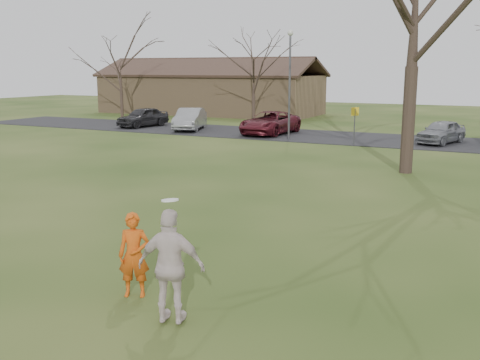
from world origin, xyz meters
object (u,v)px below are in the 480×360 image
car_4 (441,132)px  lamp_post (290,71)px  building (210,92)px  catching_play (171,266)px  car_1 (190,119)px  car_2 (270,123)px  car_0 (143,117)px  player_defender (134,255)px

car_4 → lamp_post: 9.10m
car_4 → building: size_ratio=0.18×
building → lamp_post: bearing=-47.9°
car_4 → catching_play: (-1.13, -25.37, 0.32)m
car_1 → car_4: car_1 is taller
car_1 → car_2: 5.83m
car_1 → car_4: 16.13m
car_0 → car_4: (20.24, -0.01, -0.05)m
car_0 → building: size_ratio=0.20×
car_0 → building: building is taller
player_defender → building: (-19.77, 37.89, 1.15)m
car_0 → lamp_post: lamp_post is taller
car_1 → car_4: bearing=-18.3°
car_0 → catching_play: size_ratio=1.94×
car_1 → building: size_ratio=0.21×
building → player_defender: bearing=-62.4°
building → car_0: bearing=-81.7°
car_2 → building: (-11.87, 13.33, 1.18)m
car_4 → catching_play: bearing=-75.1°
car_2 → player_defender: bearing=-69.4°
player_defender → car_2: (-7.91, 24.57, -0.03)m
car_1 → car_0: bearing=156.2°
car_4 → building: 25.82m
car_1 → building: 14.84m
player_defender → lamp_post: lamp_post is taller
car_1 → lamp_post: 8.81m
car_0 → lamp_post: (12.08, -2.32, 3.24)m
car_2 → lamp_post: 4.43m
car_2 → car_4: car_2 is taller
player_defender → car_4: (2.39, 24.70, -0.10)m
building → car_2: bearing=-48.3°
building → lamp_post: size_ratio=3.29×
car_2 → car_4: (10.30, 0.13, -0.07)m
player_defender → car_0: size_ratio=0.39×
car_1 → player_defender: bearing=-80.0°
car_0 → catching_play: 31.77m
car_0 → car_4: bearing=10.0°
car_0 → car_4: car_0 is taller
car_0 → car_1: 4.13m
player_defender → car_2: 25.81m
car_4 → player_defender: bearing=-78.0°
car_4 → car_0: bearing=-162.5°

